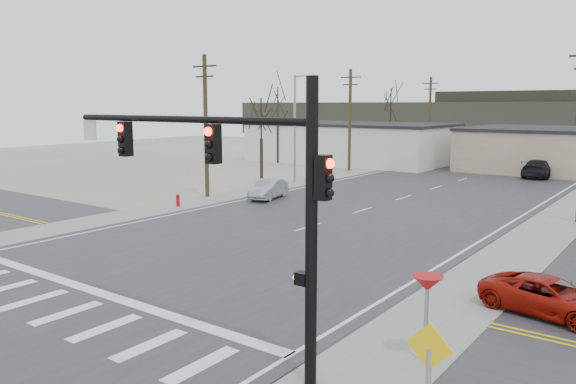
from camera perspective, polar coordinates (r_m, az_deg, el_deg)
name	(u,v)px	position (r m, az deg, el deg)	size (l,w,h in m)	color
ground	(202,260)	(24.37, -8.72, -6.89)	(140.00, 140.00, 0.00)	beige
main_road	(370,208)	(36.23, 8.33, -1.64)	(18.00, 110.00, 0.05)	#29292C
cross_road	(202,260)	(24.37, -8.72, -6.85)	(90.00, 10.00, 0.04)	#29292C
sidewalk_left	(284,185)	(46.03, -0.38, 0.70)	(3.00, 90.00, 0.06)	gray
sidewalk_right	(567,215)	(37.55, 26.50, -2.11)	(3.00, 90.00, 0.06)	gray
traffic_signal_mast	(247,184)	(13.67, -4.23, 0.83)	(8.95, 0.43, 7.20)	black
fire_hydrant	(178,200)	(36.89, -11.12, -0.85)	(0.24, 0.24, 0.87)	#A50C0C
yield_sign	(427,287)	(14.69, 13.97, -9.30)	(0.80, 0.80, 2.35)	gray
diamond_sign	(428,374)	(11.32, 14.07, -17.51)	(0.92, 0.10, 2.61)	gray
building_left_far	(351,142)	(65.40, 6.38, 5.04)	(22.30, 12.30, 4.50)	silver
upole_left_b	(206,124)	(40.11, -8.35, 6.85)	(2.20, 0.30, 10.00)	#42351E
upole_left_c	(350,118)	(56.10, 6.30, 7.45)	(2.20, 0.30, 10.00)	#42351E
upole_left_d	(430,115)	(74.06, 14.19, 7.57)	(2.20, 0.30, 10.00)	#42351E
streetlight_main	(297,122)	(47.32, 0.88, 7.07)	(2.40, 0.25, 9.00)	gray
tree_left_near	(261,121)	(47.06, -2.74, 7.23)	(3.30, 3.30, 7.35)	#2E241C
tree_left_far	(391,107)	(69.61, 10.39, 8.50)	(3.96, 3.96, 8.82)	#2E241C
tree_left_mid	(278,107)	(63.61, -1.05, 8.62)	(3.96, 3.96, 8.82)	#2E241C
hill_left	(397,119)	(120.20, 11.06, 7.26)	(70.00, 18.00, 7.00)	#333026
sedan_crossing	(268,189)	(39.36, -2.01, 0.31)	(1.42, 4.06, 1.34)	gray
car_far_a	(540,168)	(55.82, 24.25, 2.23)	(2.32, 5.70, 1.65)	black
car_far_b	(497,151)	(75.75, 20.45, 3.97)	(1.82, 4.53, 1.55)	black
car_parked_red	(550,297)	(19.68, 25.06, -9.64)	(1.93, 4.20, 1.17)	#911107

